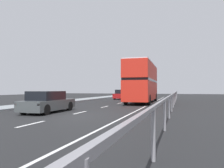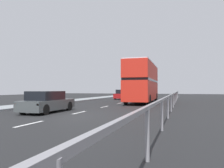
{
  "view_description": "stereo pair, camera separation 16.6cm",
  "coord_description": "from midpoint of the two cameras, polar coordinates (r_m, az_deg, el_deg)",
  "views": [
    {
      "loc": [
        6.19,
        -11.38,
        1.52
      ],
      "look_at": [
        0.16,
        7.72,
        2.0
      ],
      "focal_mm": 34.65,
      "sensor_mm": 36.0,
      "label": 1
    },
    {
      "loc": [
        6.34,
        -11.33,
        1.52
      ],
      "look_at": [
        0.16,
        7.72,
        2.0
      ],
      "focal_mm": 34.65,
      "sensor_mm": 36.0,
      "label": 2
    }
  ],
  "objects": [
    {
      "name": "ground_plane",
      "position": [
        13.06,
        -11.43,
        -8.24
      ],
      "size": [
        74.82,
        120.0,
        0.1
      ],
      "primitive_type": "cube",
      "color": "black"
    },
    {
      "name": "lane_paint_markings",
      "position": [
        20.69,
        5.93,
        -5.56
      ],
      "size": [
        3.41,
        46.0,
        0.01
      ],
      "color": "silver",
      "rests_on": "ground"
    },
    {
      "name": "bridge_side_railing",
      "position": [
        20.37,
        15.75,
        -2.94
      ],
      "size": [
        0.1,
        42.0,
        1.17
      ],
      "color": "gray",
      "rests_on": "ground"
    },
    {
      "name": "double_decker_bus_red",
      "position": [
        24.35,
        7.8,
        0.6
      ],
      "size": [
        2.7,
        10.14,
        4.39
      ],
      "rotation": [
        0.0,
        0.0,
        0.02
      ],
      "color": "red",
      "rests_on": "ground"
    },
    {
      "name": "hatchback_car_near",
      "position": [
        14.84,
        -16.89,
        -4.61
      ],
      "size": [
        1.81,
        4.28,
        1.39
      ],
      "rotation": [
        0.0,
        0.0,
        0.01
      ],
      "color": "#44494B",
      "rests_on": "ground"
    },
    {
      "name": "sedan_car_ahead",
      "position": [
        32.86,
        2.73,
        -2.81
      ],
      "size": [
        1.99,
        4.52,
        1.44
      ],
      "rotation": [
        0.0,
        0.0,
        -0.04
      ],
      "color": "maroon",
      "rests_on": "ground"
    }
  ]
}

